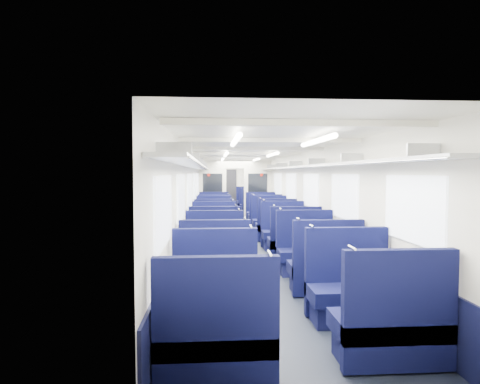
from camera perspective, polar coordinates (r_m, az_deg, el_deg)
The scene contains 41 objects.
floor at distance 11.91m, azimuth 0.23°, elevation -6.02°, with size 2.80×18.00×0.01m, color black.
ceiling at distance 11.78m, azimuth 0.23°, elevation 5.35°, with size 2.80×18.00×0.01m, color white.
wall_left at distance 11.77m, azimuth -6.59°, elevation -0.39°, with size 0.02×18.00×2.35m, color silver.
dado_left at distance 11.84m, azimuth -6.49°, elevation -4.37°, with size 0.03×17.90×0.70m, color black.
wall_right at distance 11.97m, azimuth 6.93°, elevation -0.33°, with size 0.02×18.00×2.35m, color silver.
dado_right at distance 12.04m, azimuth 6.83°, elevation -4.26°, with size 0.03×17.90×0.70m, color black.
wall_far at distance 20.77m, azimuth -1.57°, elevation 1.02°, with size 2.80×0.02×2.35m, color silver.
luggage_rack_left at distance 11.74m, azimuth -5.70°, elevation 3.51°, with size 0.36×17.40×0.18m.
luggage_rack_right at distance 11.92m, azimuth 6.06°, elevation 3.50°, with size 0.36×17.40×0.18m.
windows at distance 11.32m, azimuth 0.39°, elevation 0.75°, with size 2.78×15.60×0.75m.
ceiling_fittings at distance 11.52m, azimuth 0.32°, elevation 5.11°, with size 2.70×16.06×0.11m.
end_door at distance 20.71m, azimuth -1.56°, elevation 0.53°, with size 0.75×0.06×2.00m, color black.
bulkhead at distance 15.21m, azimuth -0.71°, elevation 0.57°, with size 2.80×0.10×2.35m.
seat_0 at distance 3.65m, azimuth -3.50°, elevation -20.89°, with size 1.05×0.58×1.17m.
seat_1 at distance 4.18m, azimuth 21.17°, elevation -17.96°, with size 1.05×0.58×1.17m.
seat_2 at distance 4.90m, azimuth -3.62°, elevation -14.61°, with size 1.05×0.58×1.17m.
seat_3 at distance 5.17m, azimuth 15.69°, elevation -13.79°, with size 1.05×0.58×1.17m.
seat_4 at distance 6.03m, azimuth -3.68°, elevation -11.27°, with size 1.05×0.58×1.17m.
seat_5 at distance 6.16m, azimuth 12.27°, elevation -11.05°, with size 1.05×0.58×1.17m.
seat_6 at distance 7.14m, azimuth -3.72°, elevation -9.06°, with size 1.05×0.58×1.17m.
seat_7 at distance 7.31m, azimuth 9.56°, elevation -8.80°, with size 1.05×0.58×1.17m.
seat_8 at distance 8.29m, azimuth -3.75°, elevation -7.40°, with size 1.05×0.58×1.17m.
seat_9 at distance 8.29m, azimuth 7.90°, elevation -7.41°, with size 1.05×0.58×1.17m.
seat_10 at distance 9.42m, azimuth -3.77°, elevation -6.15°, with size 1.05×0.58×1.17m.
seat_11 at distance 9.53m, azimuth 6.33°, elevation -6.07°, with size 1.05×0.58×1.17m.
seat_12 at distance 10.48m, azimuth -3.78°, elevation -5.24°, with size 1.05×0.58×1.17m.
seat_13 at distance 10.61m, azimuth 5.25°, elevation -5.15°, with size 1.05×0.58×1.17m.
seat_14 at distance 11.67m, azimuth -3.80°, elevation -4.42°, with size 1.05×0.58×1.17m.
seat_15 at distance 11.75m, azimuth 4.35°, elevation -4.37°, with size 1.05×0.58×1.17m.
seat_16 at distance 12.72m, azimuth -3.81°, elevation -3.81°, with size 1.05×0.58×1.17m.
seat_17 at distance 12.79m, azimuth 3.67°, elevation -3.78°, with size 1.05×0.58×1.17m.
seat_18 at distance 13.97m, azimuth -3.82°, elevation -3.22°, with size 1.05×0.58×1.17m.
seat_19 at distance 13.88m, azimuth 3.06°, elevation -3.25°, with size 1.05×0.58×1.17m.
seat_20 at distance 15.92m, azimuth -3.83°, elevation -2.48°, with size 1.05×0.58×1.17m.
seat_21 at distance 16.03m, azimuth 2.12°, elevation -2.44°, with size 1.05×0.58×1.17m.
seat_22 at distance 17.11m, azimuth -3.84°, elevation -2.11°, with size 1.05×0.58×1.17m.
seat_23 at distance 17.23m, azimuth 1.70°, elevation -2.07°, with size 1.05×0.58×1.17m.
seat_24 at distance 18.31m, azimuth -3.84°, elevation -1.78°, with size 1.05×0.58×1.17m.
seat_25 at distance 18.37m, azimuth 1.34°, elevation -1.76°, with size 1.05×0.58×1.17m.
seat_26 at distance 19.45m, azimuth -3.85°, elevation -1.51°, with size 1.05×0.58×1.17m.
seat_27 at distance 19.51m, azimuth 1.04°, elevation -1.49°, with size 1.05×0.58×1.17m.
Camera 1 is at (-0.85, -11.74, 1.83)m, focal length 29.32 mm.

